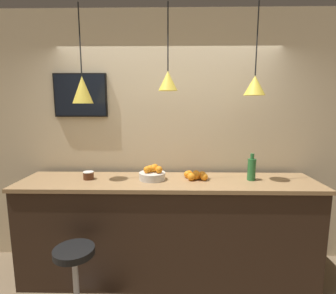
% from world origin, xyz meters
% --- Properties ---
extents(back_wall, '(8.00, 0.06, 2.90)m').
position_xyz_m(back_wall, '(0.00, 1.04, 1.45)').
color(back_wall, beige).
rests_on(back_wall, ground_plane).
extents(service_counter, '(3.07, 0.65, 1.08)m').
position_xyz_m(service_counter, '(0.00, 0.60, 0.54)').
color(service_counter, black).
rests_on(service_counter, ground_plane).
extents(bar_stool, '(0.40, 0.40, 0.63)m').
position_xyz_m(bar_stool, '(-0.80, 0.04, 0.42)').
color(bar_stool, '#B7B7BC').
rests_on(bar_stool, ground_plane).
extents(fruit_bowl, '(0.27, 0.27, 0.16)m').
position_xyz_m(fruit_bowl, '(-0.16, 0.62, 1.14)').
color(fruit_bowl, beige).
rests_on(fruit_bowl, service_counter).
extents(orange_pile, '(0.24, 0.22, 0.09)m').
position_xyz_m(orange_pile, '(0.29, 0.65, 1.12)').
color(orange_pile, orange).
rests_on(orange_pile, service_counter).
extents(juice_bottle, '(0.08, 0.08, 0.28)m').
position_xyz_m(juice_bottle, '(0.86, 0.62, 1.20)').
color(juice_bottle, '#286B33').
rests_on(juice_bottle, service_counter).
extents(spread_jar, '(0.11, 0.11, 0.08)m').
position_xyz_m(spread_jar, '(-0.84, 0.62, 1.12)').
color(spread_jar, '#562D19').
rests_on(spread_jar, service_counter).
extents(pendant_lamp_left, '(0.20, 0.20, 0.93)m').
position_xyz_m(pendant_lamp_left, '(-0.83, 0.56, 2.01)').
color(pendant_lamp_left, black).
extents(pendant_lamp_middle, '(0.19, 0.19, 0.81)m').
position_xyz_m(pendant_lamp_middle, '(0.00, 0.56, 2.09)').
color(pendant_lamp_middle, black).
extents(pendant_lamp_right, '(0.21, 0.21, 0.85)m').
position_xyz_m(pendant_lamp_right, '(0.83, 0.56, 2.05)').
color(pendant_lamp_right, black).
extents(mounted_tv, '(0.60, 0.04, 0.49)m').
position_xyz_m(mounted_tv, '(-1.00, 0.98, 1.96)').
color(mounted_tv, black).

